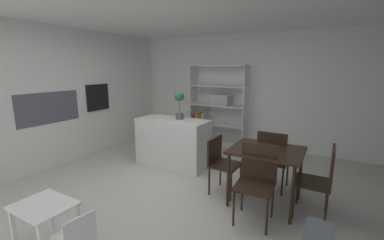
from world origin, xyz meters
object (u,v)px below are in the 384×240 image
at_px(child_chair_right, 76,237).
at_px(dining_chair_island_side, 220,160).
at_px(dining_chair_near, 257,176).
at_px(potted_plant_on_island, 179,102).
at_px(dining_table, 266,156).
at_px(dining_chair_window_side, 322,176).
at_px(dining_chair_far, 272,157).
at_px(built_in_oven, 98,97).
at_px(open_bookshelf, 216,106).
at_px(child_table, 45,212).
at_px(kitchen_island, 173,142).

xyz_separation_m(child_chair_right, dining_chair_island_side, (0.56, 2.05, 0.19)).
distance_m(dining_chair_island_side, dining_chair_near, 0.79).
relative_size(potted_plant_on_island, child_chair_right, 0.95).
xyz_separation_m(potted_plant_on_island, dining_table, (1.81, -0.64, -0.54)).
bearing_deg(dining_chair_island_side, dining_table, -88.57).
distance_m(potted_plant_on_island, dining_chair_near, 2.19).
relative_size(dining_chair_window_side, dining_chair_far, 0.98).
distance_m(built_in_oven, dining_chair_far, 3.85).
distance_m(open_bookshelf, child_table, 4.37).
bearing_deg(child_table, potted_plant_on_island, 91.65).
bearing_deg(potted_plant_on_island, kitchen_island, -141.52).
distance_m(open_bookshelf, dining_table, 2.92).
height_order(potted_plant_on_island, dining_chair_near, potted_plant_on_island).
bearing_deg(dining_chair_far, dining_chair_near, 90.45).
bearing_deg(open_bookshelf, child_chair_right, -82.67).
distance_m(child_chair_right, dining_chair_near, 2.06).
height_order(child_table, dining_chair_window_side, dining_chair_window_side).
bearing_deg(child_chair_right, kitchen_island, -158.78).
bearing_deg(child_chair_right, dining_chair_far, 160.07).
height_order(child_chair_right, dining_chair_far, dining_chair_far).
distance_m(child_table, dining_chair_window_side, 3.17).
bearing_deg(dining_chair_far, dining_chair_window_side, 149.82).
distance_m(child_chair_right, dining_chair_window_side, 2.82).
relative_size(kitchen_island, child_chair_right, 2.48).
relative_size(child_table, dining_chair_far, 0.62).
bearing_deg(dining_chair_island_side, dining_chair_far, -56.88).
bearing_deg(dining_chair_window_side, dining_table, -90.58).
relative_size(kitchen_island, child_table, 2.36).
height_order(dining_chair_far, dining_chair_near, dining_chair_far).
relative_size(built_in_oven, dining_chair_near, 0.60).
relative_size(kitchen_island, dining_chair_near, 1.47).
bearing_deg(dining_chair_near, open_bookshelf, 119.65).
bearing_deg(dining_chair_window_side, built_in_oven, -95.98).
bearing_deg(kitchen_island, dining_chair_window_side, -12.02).
bearing_deg(kitchen_island, dining_table, -16.17).
relative_size(open_bookshelf, dining_table, 2.06).
distance_m(open_bookshelf, dining_chair_near, 3.27).
distance_m(built_in_oven, dining_chair_island_side, 3.23).
bearing_deg(dining_chair_window_side, child_chair_right, -43.76).
relative_size(kitchen_island, dining_chair_window_side, 1.49).
bearing_deg(dining_chair_far, built_in_oven, 0.76).
height_order(open_bookshelf, child_chair_right, open_bookshelf).
relative_size(dining_chair_window_side, dining_chair_island_side, 1.11).
bearing_deg(kitchen_island, built_in_oven, -175.80).
bearing_deg(child_chair_right, dining_chair_near, 149.67).
distance_m(child_table, child_chair_right, 0.51).
xyz_separation_m(dining_chair_window_side, dining_chair_island_side, (-1.36, 0.00, -0.04)).
distance_m(potted_plant_on_island, dining_chair_window_side, 2.66).
height_order(open_bookshelf, dining_table, open_bookshelf).
xyz_separation_m(built_in_oven, dining_chair_near, (3.79, -0.84, -0.68)).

